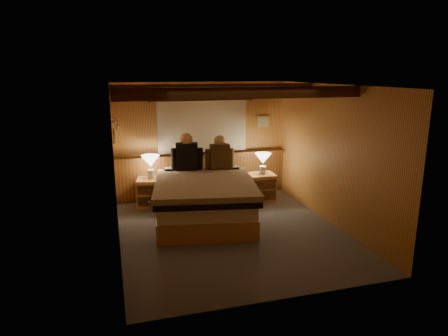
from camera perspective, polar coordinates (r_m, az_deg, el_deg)
name	(u,v)px	position (r m, az deg, el deg)	size (l,w,h in m)	color
floor	(231,232)	(6.74, 1.01, -9.09)	(4.20, 4.20, 0.00)	slate
ceiling	(232,85)	(6.22, 1.11, 11.76)	(4.20, 4.20, 0.00)	tan
wall_back	(202,140)	(8.36, -3.18, 3.96)	(3.60, 3.60, 0.00)	#D6914D
wall_left	(115,169)	(6.10, -15.32, -0.15)	(4.20, 4.20, 0.00)	#D6914D
wall_right	(331,155)	(7.10, 15.09, 1.76)	(4.20, 4.20, 0.00)	#D6914D
wall_front	(287,202)	(4.48, 8.99, -4.81)	(3.60, 3.60, 0.00)	#D6914D
wainscot	(203,174)	(8.45, -3.01, -0.89)	(3.60, 0.23, 0.94)	brown
curtain_window	(202,126)	(8.25, -3.09, 6.08)	(2.18, 0.09, 1.11)	#4C2B13
ceiling_beams	(229,91)	(6.36, 0.70, 10.99)	(3.60, 1.65, 0.16)	#4C2B13
coat_rail	(116,124)	(7.57, -15.16, 6.07)	(0.05, 0.55, 0.24)	silver
framed_print	(263,122)	(8.69, 5.60, 6.61)	(0.30, 0.04, 0.25)	tan
bed	(205,199)	(7.14, -2.80, -4.45)	(2.01, 2.44, 0.75)	tan
nightstand_left	(151,192)	(8.02, -10.44, -3.45)	(0.59, 0.55, 0.56)	tan
nightstand_right	(261,187)	(8.25, 5.34, -2.74)	(0.54, 0.49, 0.57)	tan
lamp_left	(151,162)	(7.88, -10.44, 0.80)	(0.35, 0.35, 0.46)	silver
lamp_right	(263,160)	(8.09, 5.58, 1.21)	(0.33, 0.33, 0.43)	silver
person_left	(187,155)	(7.71, -5.33, 1.90)	(0.61, 0.31, 0.75)	black
person_right	(220,155)	(7.79, -0.60, 1.89)	(0.56, 0.28, 0.69)	#4C381E
duffel_bag	(168,207)	(7.56, -8.02, -5.50)	(0.46, 0.29, 0.32)	black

